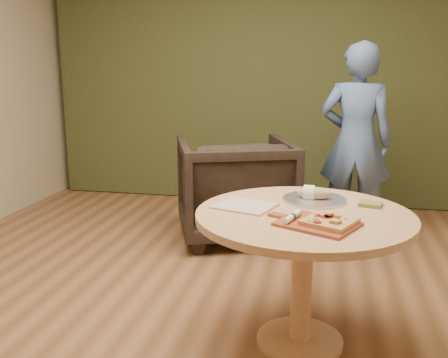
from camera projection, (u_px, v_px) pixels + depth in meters
name	position (u px, v px, depth m)	size (l,w,h in m)	color
room_shell	(203.00, 84.00, 2.58)	(5.04, 6.04, 2.84)	#8F5E39
curtain	(269.00, 74.00, 5.35)	(4.80, 0.14, 2.78)	#32391A
pedestal_table	(303.00, 238.00, 2.62)	(1.13, 1.13, 0.75)	tan
pizza_paddle	(316.00, 224.00, 2.39)	(0.47, 0.41, 0.01)	#984326
flatbread_pizza	(329.00, 221.00, 2.36)	(0.29, 0.29, 0.04)	tan
cutlery_roll	(292.00, 217.00, 2.42)	(0.08, 0.20, 0.03)	white
newspaper	(245.00, 206.00, 2.70)	(0.30, 0.25, 0.01)	white
serving_tray	(314.00, 199.00, 2.81)	(0.36, 0.36, 0.02)	silver
bread_roll	(313.00, 193.00, 2.81)	(0.19, 0.09, 0.09)	tan
green_packet	(371.00, 204.00, 2.71)	(0.12, 0.10, 0.02)	#515E2A
armchair	(235.00, 183.00, 4.36)	(0.95, 0.89, 0.97)	black
person_standing	(356.00, 142.00, 4.31)	(0.62, 0.41, 1.69)	#4D6A98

